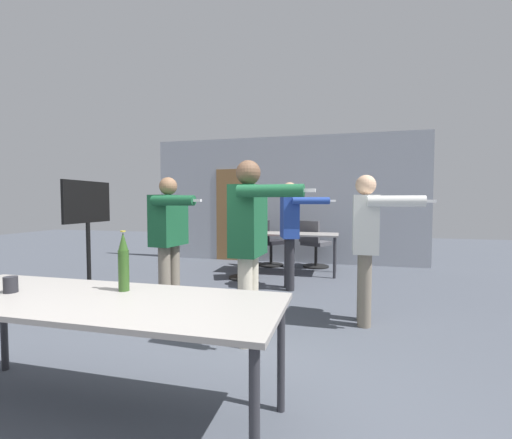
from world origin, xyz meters
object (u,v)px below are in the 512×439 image
at_px(person_far_watching, 290,225).
at_px(office_chair_far_right, 268,244).
at_px(person_center_tall, 250,234).
at_px(tv_screen, 88,225).
at_px(person_right_polo, 366,236).
at_px(office_chair_side_rolled, 314,245).
at_px(office_chair_near_pushed, 248,253).
at_px(drink_cup, 11,285).
at_px(person_near_casual, 170,231).
at_px(beer_bottle, 124,263).

height_order(person_far_watching, office_chair_far_right, person_far_watching).
xyz_separation_m(person_far_watching, person_center_tall, (-0.08, -2.05, 0.05)).
bearing_deg(tv_screen, person_right_polo, -96.58).
bearing_deg(office_chair_far_right, office_chair_side_rolled, 41.17).
bearing_deg(office_chair_side_rolled, person_right_polo, -48.89).
bearing_deg(office_chair_near_pushed, person_center_tall, 173.34).
xyz_separation_m(person_center_tall, drink_cup, (-1.22, -1.32, -0.23)).
xyz_separation_m(tv_screen, person_center_tall, (2.80, -1.24, 0.05)).
bearing_deg(office_chair_near_pushed, office_chair_side_rolled, -61.68).
height_order(office_chair_near_pushed, drink_cup, office_chair_near_pushed).
distance_m(tv_screen, person_right_polo, 3.90).
distance_m(person_center_tall, office_chair_side_rolled, 3.90).
height_order(person_near_casual, office_chair_far_right, person_near_casual).
relative_size(person_right_polo, person_far_watching, 1.00).
bearing_deg(office_chair_side_rolled, office_chair_near_pushed, -102.63).
height_order(tv_screen, person_far_watching, tv_screen).
bearing_deg(office_chair_far_right, beer_bottle, -51.72).
xyz_separation_m(office_chair_side_rolled, drink_cup, (-1.51, -5.17, 0.34)).
bearing_deg(office_chair_side_rolled, office_chair_far_right, -149.38).
xyz_separation_m(person_right_polo, office_chair_far_right, (-1.70, 3.00, -0.50)).
bearing_deg(office_chair_near_pushed, person_near_casual, 142.75).
bearing_deg(office_chair_side_rolled, beer_bottle, -72.84).
relative_size(person_right_polo, office_chair_side_rolled, 1.69).
height_order(person_far_watching, office_chair_near_pushed, person_far_watching).
distance_m(office_chair_near_pushed, beer_bottle, 3.75).
bearing_deg(person_far_watching, beer_bottle, -28.22).
bearing_deg(office_chair_far_right, drink_cup, -59.27).
height_order(person_right_polo, office_chair_near_pushed, person_right_polo).
height_order(person_center_tall, beer_bottle, person_center_tall).
height_order(person_right_polo, beer_bottle, person_right_polo).
xyz_separation_m(person_near_casual, person_center_tall, (1.22, -0.76, 0.06)).
bearing_deg(beer_bottle, person_center_tall, 63.89).
bearing_deg(person_center_tall, drink_cup, -39.05).
distance_m(office_chair_near_pushed, office_chair_side_rolled, 1.61).
relative_size(person_center_tall, drink_cup, 16.78).
bearing_deg(drink_cup, person_center_tall, 47.37).
xyz_separation_m(office_chair_near_pushed, office_chair_side_rolled, (1.02, 1.25, 0.01)).
xyz_separation_m(office_chair_far_right, office_chair_side_rolled, (0.92, 0.06, -0.01)).
bearing_deg(drink_cup, person_far_watching, 69.00).
height_order(office_chair_near_pushed, beer_bottle, beer_bottle).
xyz_separation_m(office_chair_far_right, office_chair_near_pushed, (-0.10, -1.18, -0.01)).
height_order(tv_screen, person_right_polo, tv_screen).
bearing_deg(office_chair_near_pushed, drink_cup, 150.62).
bearing_deg(person_right_polo, tv_screen, -96.01).
relative_size(person_right_polo, office_chair_far_right, 1.68).
height_order(person_far_watching, drink_cup, person_far_watching).
distance_m(person_right_polo, office_chair_side_rolled, 3.20).
distance_m(tv_screen, office_chair_side_rolled, 4.08).
bearing_deg(person_far_watching, person_near_casual, -62.30).
distance_m(person_right_polo, person_far_watching, 1.61).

